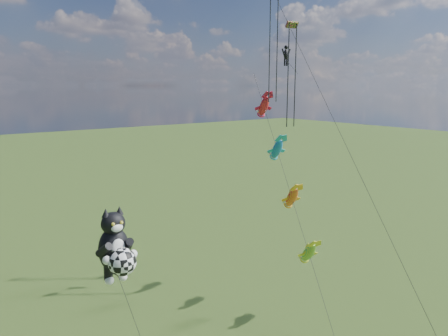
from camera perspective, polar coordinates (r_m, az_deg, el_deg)
cat_kite_rig at (r=27.14m, az=-13.89°, el=-10.18°), size 2.26×4.04×9.65m
fish_windsock_rig at (r=34.37m, az=7.90°, el=-0.72°), size 5.58×15.04×17.79m
parafoil_rig at (r=35.03m, az=8.48°, el=14.37°), size 1.94×17.51×24.82m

